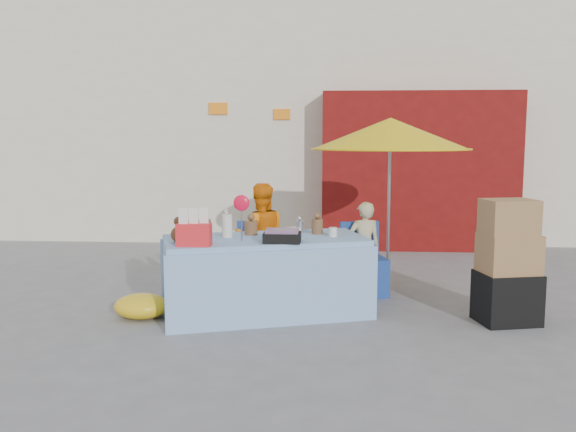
# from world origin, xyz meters

# --- Properties ---
(ground) EXTENTS (80.00, 80.00, 0.00)m
(ground) POSITION_xyz_m (0.00, 0.00, 0.00)
(ground) COLOR slate
(ground) RESTS_ON ground
(backdrop) EXTENTS (14.00, 8.00, 7.80)m
(backdrop) POSITION_xyz_m (0.52, 7.52, 3.10)
(backdrop) COLOR silver
(backdrop) RESTS_ON ground
(market_table) EXTENTS (2.32, 1.58, 1.29)m
(market_table) POSITION_xyz_m (0.05, 0.24, 0.42)
(market_table) COLOR #87AED9
(market_table) RESTS_ON ground
(chair_left) EXTENTS (0.58, 0.57, 0.85)m
(chair_left) POSITION_xyz_m (-0.11, 1.11, 0.26)
(chair_left) COLOR navy
(chair_left) RESTS_ON ground
(chair_right) EXTENTS (0.58, 0.57, 0.85)m
(chair_right) POSITION_xyz_m (1.14, 1.11, 0.26)
(chair_right) COLOR navy
(chair_right) RESTS_ON ground
(vendor_orange) EXTENTS (0.74, 0.64, 1.31)m
(vendor_orange) POSITION_xyz_m (-0.11, 1.24, 0.66)
(vendor_orange) COLOR orange
(vendor_orange) RESTS_ON ground
(vendor_beige) EXTENTS (0.45, 0.35, 1.10)m
(vendor_beige) POSITION_xyz_m (1.14, 1.24, 0.55)
(vendor_beige) COLOR #BFB587
(vendor_beige) RESTS_ON ground
(umbrella) EXTENTS (1.90, 1.90, 2.09)m
(umbrella) POSITION_xyz_m (1.44, 1.39, 1.89)
(umbrella) COLOR gray
(umbrella) RESTS_ON ground
(box_stack) EXTENTS (0.65, 0.58, 1.25)m
(box_stack) POSITION_xyz_m (2.51, 0.09, 0.58)
(box_stack) COLOR black
(box_stack) RESTS_ON ground
(tarp_bundle) EXTENTS (0.61, 0.50, 0.26)m
(tarp_bundle) POSITION_xyz_m (-1.20, -0.02, 0.13)
(tarp_bundle) COLOR yellow
(tarp_bundle) RESTS_ON ground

